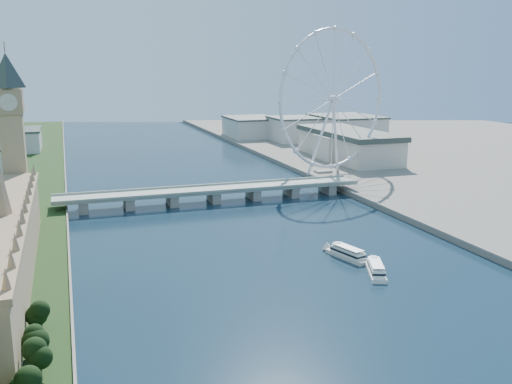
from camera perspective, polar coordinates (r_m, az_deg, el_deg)
name	(u,v)px	position (r m, az deg, el deg)	size (l,w,h in m)	color
parliament_range	(1,248)	(271.00, -24.15, -5.10)	(24.00, 200.00, 70.00)	tan
big_ben	(11,116)	(368.57, -23.33, 6.99)	(20.02, 20.02, 110.00)	tan
westminster_bridge	(213,193)	(410.17, -4.27, -0.06)	(220.00, 22.00, 9.50)	gray
london_eye	(333,100)	(494.95, 7.71, 9.13)	(113.60, 39.12, 124.30)	silver
county_hall	(347,161)	(593.59, 9.11, 3.05)	(54.00, 144.00, 35.00)	beige
city_skyline	(190,136)	(667.37, -6.60, 5.62)	(505.00, 280.00, 32.00)	beige
tour_boat_near	(348,258)	(294.59, 9.15, -6.56)	(7.45, 29.18, 6.44)	silver
tour_boat_far	(376,274)	(275.37, 11.87, -8.04)	(7.21, 28.29, 6.24)	white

